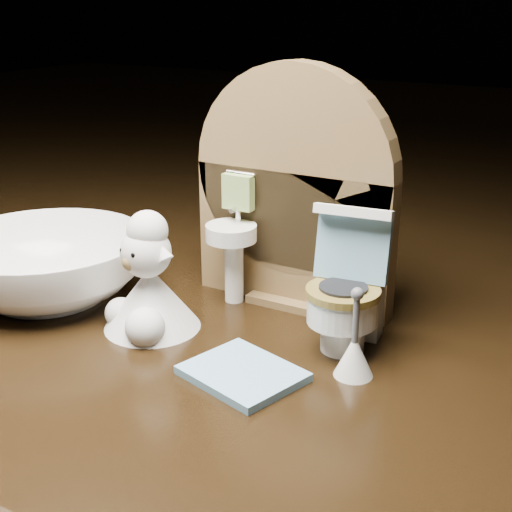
# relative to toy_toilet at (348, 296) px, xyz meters

# --- Properties ---
(backdrop_panel) EXTENTS (0.13, 0.05, 0.15)m
(backdrop_panel) POSITION_rel_toy_toilet_xyz_m (-0.05, 0.04, 0.04)
(backdrop_panel) COLOR brown
(backdrop_panel) RESTS_ON ground
(toy_toilet) EXTENTS (0.04, 0.05, 0.08)m
(toy_toilet) POSITION_rel_toy_toilet_xyz_m (0.00, 0.00, 0.00)
(toy_toilet) COLOR white
(toy_toilet) RESTS_ON ground
(bath_mat) EXTENTS (0.07, 0.06, 0.00)m
(bath_mat) POSITION_rel_toy_toilet_xyz_m (-0.03, -0.06, -0.03)
(bath_mat) COLOR #77ACCB
(bath_mat) RESTS_ON ground
(toilet_brush) EXTENTS (0.02, 0.02, 0.05)m
(toilet_brush) POSITION_rel_toy_toilet_xyz_m (0.02, -0.03, -0.02)
(toilet_brush) COLOR white
(toilet_brush) RESTS_ON ground
(plush_lamb) EXTENTS (0.06, 0.06, 0.07)m
(plush_lamb) POSITION_rel_toy_toilet_xyz_m (-0.11, -0.04, -0.00)
(plush_lamb) COLOR white
(plush_lamb) RESTS_ON ground
(ceramic_bowl) EXTENTS (0.15, 0.15, 0.04)m
(ceramic_bowl) POSITION_rel_toy_toilet_xyz_m (-0.20, -0.03, -0.01)
(ceramic_bowl) COLOR white
(ceramic_bowl) RESTS_ON ground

